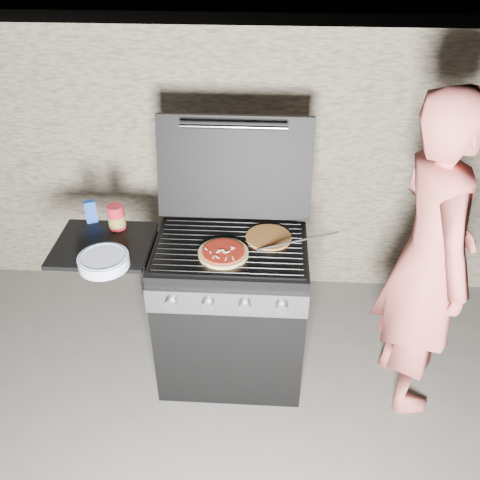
# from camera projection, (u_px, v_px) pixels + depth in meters

# --- Properties ---
(ground) EXTENTS (50.00, 50.00, 0.00)m
(ground) POSITION_uv_depth(u_px,v_px,m) (232.00, 367.00, 3.27)
(ground) COLOR #5E5954
(stone_wall) EXTENTS (8.00, 0.35, 1.80)m
(stone_wall) POSITION_uv_depth(u_px,v_px,m) (242.00, 159.00, 3.63)
(stone_wall) COLOR gray
(stone_wall) RESTS_ON ground
(gas_grill) EXTENTS (1.34, 0.79, 0.91)m
(gas_grill) POSITION_uv_depth(u_px,v_px,m) (187.00, 310.00, 3.03)
(gas_grill) COLOR black
(gas_grill) RESTS_ON ground
(pizza_topped) EXTENTS (0.29, 0.29, 0.03)m
(pizza_topped) POSITION_uv_depth(u_px,v_px,m) (223.00, 252.00, 2.69)
(pizza_topped) COLOR tan
(pizza_topped) RESTS_ON gas_grill
(pizza_plain) EXTENTS (0.32, 0.32, 0.01)m
(pizza_plain) POSITION_uv_depth(u_px,v_px,m) (269.00, 237.00, 2.81)
(pizza_plain) COLOR orange
(pizza_plain) RESTS_ON gas_grill
(sauce_jar) EXTENTS (0.11, 0.11, 0.14)m
(sauce_jar) POSITION_uv_depth(u_px,v_px,m) (116.00, 217.00, 2.88)
(sauce_jar) COLOR #A41822
(sauce_jar) RESTS_ON gas_grill
(blue_carton) EXTENTS (0.07, 0.06, 0.13)m
(blue_carton) POSITION_uv_depth(u_px,v_px,m) (91.00, 212.00, 2.93)
(blue_carton) COLOR #173A95
(blue_carton) RESTS_ON gas_grill
(plate_stack) EXTENTS (0.31, 0.31, 0.06)m
(plate_stack) POSITION_uv_depth(u_px,v_px,m) (104.00, 261.00, 2.62)
(plate_stack) COLOR silver
(plate_stack) RESTS_ON gas_grill
(person) EXTENTS (0.52, 0.71, 1.80)m
(person) POSITION_uv_depth(u_px,v_px,m) (428.00, 261.00, 2.67)
(person) COLOR #CD5C55
(person) RESTS_ON ground
(tongs) EXTENTS (0.42, 0.09, 0.09)m
(tongs) POSITION_uv_depth(u_px,v_px,m) (298.00, 241.00, 2.72)
(tongs) COLOR black
(tongs) RESTS_ON gas_grill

